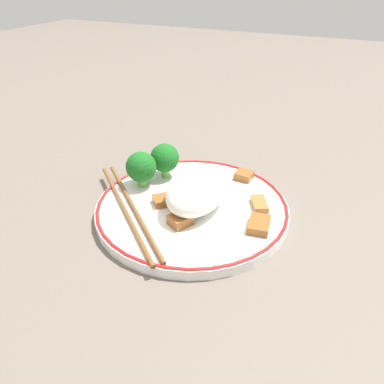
# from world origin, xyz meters

# --- Properties ---
(ground_plane) EXTENTS (3.00, 3.00, 0.00)m
(ground_plane) POSITION_xyz_m (0.00, 0.00, 0.00)
(ground_plane) COLOR #665B51
(plate) EXTENTS (0.26, 0.26, 0.02)m
(plate) POSITION_xyz_m (0.00, 0.00, 0.01)
(plate) COLOR white
(plate) RESTS_ON ground_plane
(rice_mound) EXTENTS (0.11, 0.07, 0.05)m
(rice_mound) POSITION_xyz_m (0.00, 0.01, 0.04)
(rice_mound) COLOR white
(rice_mound) RESTS_ON plate
(broccoli_back_left) EXTENTS (0.04, 0.04, 0.05)m
(broccoli_back_left) POSITION_xyz_m (-0.05, -0.07, 0.04)
(broccoli_back_left) COLOR #72AD4C
(broccoli_back_left) RESTS_ON plate
(broccoli_back_center) EXTENTS (0.04, 0.04, 0.05)m
(broccoli_back_center) POSITION_xyz_m (-0.02, -0.09, 0.04)
(broccoli_back_center) COLOR #72AD4C
(broccoli_back_center) RESTS_ON plate
(meat_near_front) EXTENTS (0.04, 0.04, 0.01)m
(meat_near_front) POSITION_xyz_m (0.01, -0.04, 0.02)
(meat_near_front) COLOR brown
(meat_near_front) RESTS_ON plate
(meat_near_left) EXTENTS (0.04, 0.03, 0.01)m
(meat_near_left) POSITION_xyz_m (0.01, 0.10, 0.02)
(meat_near_left) COLOR brown
(meat_near_left) RESTS_ON plate
(meat_near_right) EXTENTS (0.04, 0.03, 0.01)m
(meat_near_right) POSITION_xyz_m (0.05, 0.01, 0.02)
(meat_near_right) COLOR brown
(meat_near_right) RESTS_ON plate
(meat_near_back) EXTENTS (0.03, 0.03, 0.01)m
(meat_near_back) POSITION_xyz_m (-0.10, 0.04, 0.02)
(meat_near_back) COLOR brown
(meat_near_back) RESTS_ON plate
(meat_on_rice_edge) EXTENTS (0.04, 0.03, 0.01)m
(meat_on_rice_edge) POSITION_xyz_m (-0.03, 0.09, 0.02)
(meat_on_rice_edge) COLOR #9E6633
(meat_on_rice_edge) RESTS_ON plate
(chopsticks) EXTENTS (0.18, 0.19, 0.01)m
(chopsticks) POSITION_xyz_m (0.05, -0.07, 0.02)
(chopsticks) COLOR brown
(chopsticks) RESTS_ON plate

